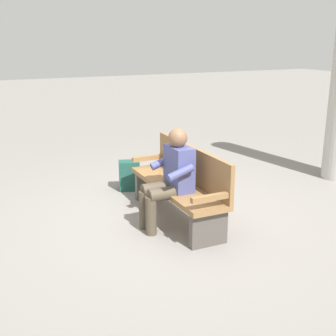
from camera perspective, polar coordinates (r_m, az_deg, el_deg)
name	(u,v)px	position (r m, az deg, el deg)	size (l,w,h in m)	color
ground_plane	(176,219)	(5.45, 1.02, -6.61)	(40.00, 40.00, 0.00)	gray
bench_near	(181,183)	(5.32, 1.74, -1.94)	(1.80, 0.49, 0.90)	olive
person_seated	(170,176)	(5.01, 0.32, -1.07)	(0.57, 0.57, 1.18)	#474C84
backpack	(129,176)	(6.41, -5.08, -1.00)	(0.31, 0.35, 0.44)	#1E4C42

